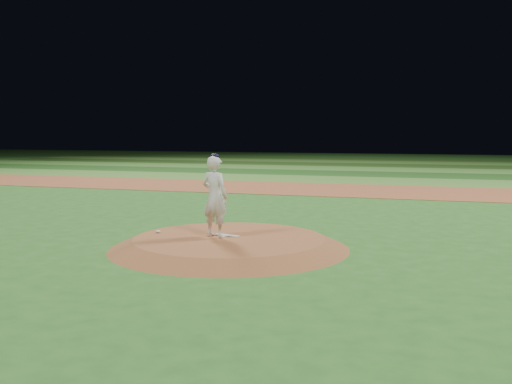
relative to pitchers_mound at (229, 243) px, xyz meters
name	(u,v)px	position (x,y,z in m)	size (l,w,h in m)	color
ground	(229,248)	(0.00, 0.00, -0.12)	(120.00, 120.00, 0.00)	#245B1D
infield_dirt_band	(336,190)	(0.00, 14.00, -0.12)	(70.00, 6.00, 0.02)	brown
outfield_stripe_0	(353,180)	(0.00, 19.50, -0.12)	(70.00, 5.00, 0.02)	#3D7129
outfield_stripe_1	(365,174)	(0.00, 24.50, -0.12)	(70.00, 5.00, 0.02)	#1A4415
outfield_stripe_2	(373,169)	(0.00, 29.50, -0.12)	(70.00, 5.00, 0.02)	#397028
outfield_stripe_3	(380,165)	(0.00, 34.50, -0.12)	(70.00, 5.00, 0.02)	#1E3F14
outfield_stripe_4	(386,162)	(0.00, 39.50, -0.12)	(70.00, 5.00, 0.02)	#396B27
outfield_stripe_5	(391,160)	(0.00, 44.50, -0.12)	(70.00, 5.00, 0.02)	#254B18
pitchers_mound	(229,243)	(0.00, 0.00, 0.00)	(5.50, 5.50, 0.25)	brown
pitching_rubber	(227,235)	(-0.10, 0.13, 0.14)	(0.61, 0.15, 0.03)	beige
rosin_bag	(158,232)	(-1.84, 0.03, 0.16)	(0.12, 0.12, 0.06)	silver
pitcher_on_mound	(215,196)	(-0.33, -0.05, 1.07)	(0.79, 0.63, 1.93)	white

